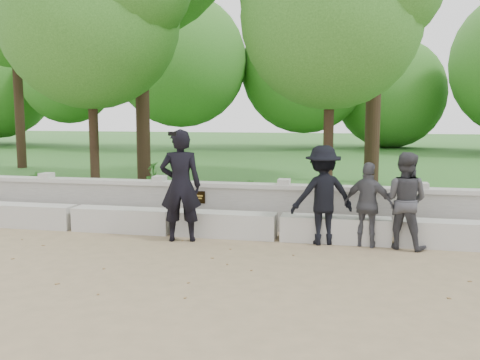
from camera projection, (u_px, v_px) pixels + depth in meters
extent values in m
plane|color=#927C5A|center=(131.00, 261.00, 8.15)|extent=(80.00, 80.00, 0.00)
cube|color=#296023|center=(271.00, 165.00, 21.71)|extent=(40.00, 22.00, 0.25)
cube|color=beige|center=(28.00, 216.00, 10.58)|extent=(1.90, 0.45, 0.45)
cube|color=beige|center=(122.00, 220.00, 10.17)|extent=(1.90, 0.45, 0.45)
cube|color=beige|center=(224.00, 224.00, 9.76)|extent=(1.90, 0.45, 0.45)
cube|color=beige|center=(335.00, 229.00, 9.34)|extent=(1.90, 0.45, 0.45)
cube|color=beige|center=(456.00, 235.00, 8.93)|extent=(1.90, 0.45, 0.45)
cube|color=#BBB8B0|center=(184.00, 206.00, 10.62)|extent=(12.50, 0.25, 0.82)
cube|color=beige|center=(183.00, 184.00, 10.56)|extent=(12.50, 0.35, 0.08)
cube|color=black|center=(196.00, 197.00, 10.39)|extent=(0.36, 0.02, 0.24)
imported|color=black|center=(181.00, 186.00, 9.34)|extent=(0.81, 0.63, 1.97)
cube|color=black|center=(172.00, 134.00, 8.84)|extent=(0.14, 0.05, 0.07)
imported|color=#36363B|center=(404.00, 200.00, 8.86)|extent=(0.94, 0.83, 1.61)
imported|color=black|center=(323.00, 195.00, 9.14)|extent=(1.26, 1.01, 1.70)
imported|color=#434349|center=(368.00, 205.00, 8.96)|extent=(0.91, 0.60, 1.44)
cylinder|color=#382619|center=(19.00, 100.00, 19.21)|extent=(0.33, 0.33, 4.91)
cylinder|color=#382619|center=(94.00, 127.00, 12.72)|extent=(0.22, 0.22, 3.33)
sphere|color=#295C19|center=(89.00, 5.00, 12.37)|extent=(4.18, 4.18, 4.18)
cylinder|color=#382619|center=(142.00, 83.00, 14.72)|extent=(0.38, 0.38, 5.65)
cylinder|color=#382619|center=(328.00, 132.00, 11.32)|extent=(0.22, 0.22, 3.19)
sphere|color=#295C19|center=(331.00, 4.00, 10.99)|extent=(3.77, 3.77, 3.77)
cylinder|color=#382619|center=(374.00, 73.00, 14.93)|extent=(0.42, 0.42, 6.19)
imported|color=#306C24|center=(37.00, 184.00, 12.87)|extent=(0.37, 0.37, 0.59)
imported|color=#306C24|center=(249.00, 195.00, 11.04)|extent=(0.42, 0.43, 0.61)
imported|color=#306C24|center=(307.00, 200.00, 10.79)|extent=(0.54, 0.49, 0.51)
imported|color=#306C24|center=(153.00, 174.00, 14.50)|extent=(0.50, 0.51, 0.69)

